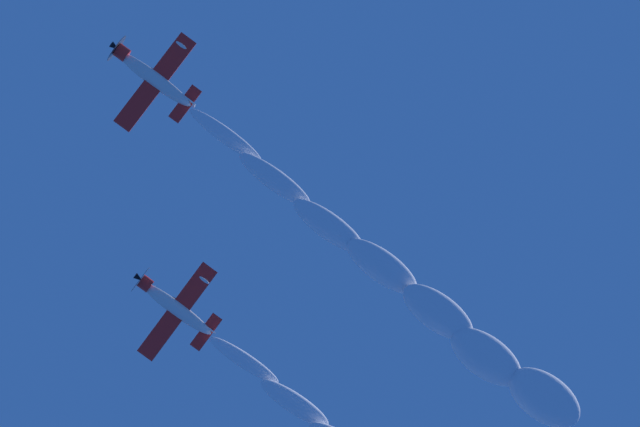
{
  "coord_description": "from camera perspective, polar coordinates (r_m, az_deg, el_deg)",
  "views": [
    {
      "loc": [
        8.6,
        12.12,
        2.06
      ],
      "look_at": [
        -16.49,
        6.0,
        84.78
      ],
      "focal_mm": 72.92,
      "sensor_mm": 36.0,
      "label": 1
    }
  ],
  "objects": [
    {
      "name": "airplane_lead",
      "position": [
        87.8,
        -7.4,
        5.97
      ],
      "size": [
        6.62,
        6.32,
        3.7
      ],
      "color": "silver"
    },
    {
      "name": "airplane_left_wingman",
      "position": [
        90.66,
        -6.43,
        -4.07
      ],
      "size": [
        6.62,
        6.46,
        3.47
      ],
      "color": "silver"
    },
    {
      "name": "smoke_trail_lead",
      "position": [
        89.03,
        5.62,
        -4.72
      ],
      "size": [
        28.58,
        22.46,
        6.42
      ],
      "color": "white"
    }
  ]
}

